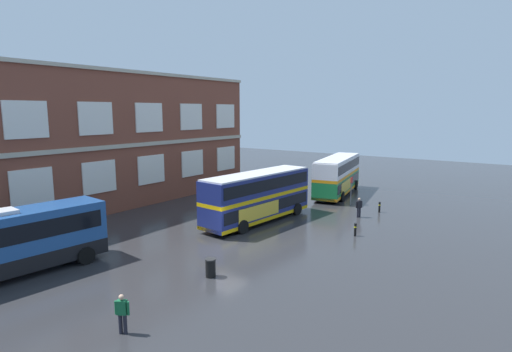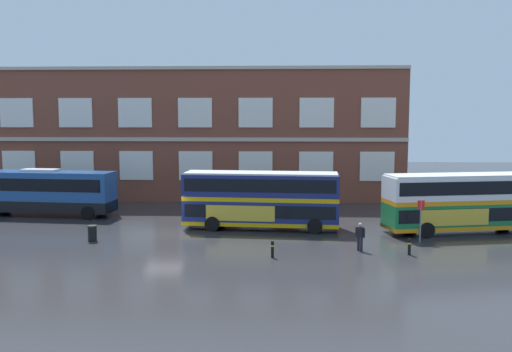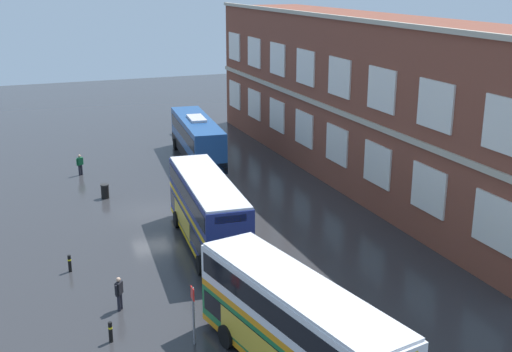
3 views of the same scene
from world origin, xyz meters
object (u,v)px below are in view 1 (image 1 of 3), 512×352
at_px(station_litter_bin, 211,268).
at_px(safety_bollard_west, 379,207).
at_px(bus_stand_flag, 351,188).
at_px(safety_bollard_east, 355,229).
at_px(double_decker_middle, 338,175).
at_px(double_decker_near, 258,196).
at_px(second_passenger, 122,312).
at_px(waiting_passenger, 359,207).

bearing_deg(station_litter_bin, safety_bollard_west, -7.99).
bearing_deg(bus_stand_flag, safety_bollard_east, -155.72).
xyz_separation_m(double_decker_middle, station_litter_bin, (-24.81, -3.70, -1.63)).
bearing_deg(station_litter_bin, bus_stand_flag, 1.61).
height_order(double_decker_middle, safety_bollard_west, double_decker_middle).
relative_size(double_decker_near, safety_bollard_west, 11.75).
distance_m(double_decker_near, safety_bollard_east, 8.27).
height_order(double_decker_near, safety_bollard_west, double_decker_near).
xyz_separation_m(double_decker_near, safety_bollard_east, (0.90, -8.05, -1.66)).
bearing_deg(second_passenger, safety_bollard_east, -8.49).
height_order(second_passenger, safety_bollard_west, second_passenger).
bearing_deg(second_passenger, bus_stand_flag, 3.22).
height_order(waiting_passenger, safety_bollard_east, waiting_passenger).
xyz_separation_m(safety_bollard_west, safety_bollard_east, (-7.93, -0.91, 0.00)).
height_order(double_decker_middle, safety_bollard_east, double_decker_middle).
relative_size(station_litter_bin, safety_bollard_east, 1.08).
bearing_deg(waiting_passenger, safety_bollard_west, -17.79).
height_order(waiting_passenger, safety_bollard_west, waiting_passenger).
bearing_deg(safety_bollard_east, station_litter_bin, 162.59).
bearing_deg(safety_bollard_east, double_decker_middle, 29.21).
xyz_separation_m(double_decker_middle, second_passenger, (-31.25, -4.66, -1.22)).
distance_m(second_passenger, safety_bollard_west, 26.08).
bearing_deg(safety_bollard_west, waiting_passenger, 162.21).
bearing_deg(bus_stand_flag, waiting_passenger, -149.55).
height_order(double_decker_middle, waiting_passenger, double_decker_middle).
relative_size(waiting_passenger, safety_bollard_east, 1.79).
height_order(double_decker_near, second_passenger, double_decker_near).
relative_size(double_decker_near, bus_stand_flag, 4.14).
bearing_deg(waiting_passenger, double_decker_middle, 35.08).
height_order(bus_stand_flag, station_litter_bin, bus_stand_flag).
relative_size(double_decker_near, waiting_passenger, 6.57).
bearing_deg(station_litter_bin, safety_bollard_east, -17.41).
bearing_deg(second_passenger, station_litter_bin, 8.43).
bearing_deg(safety_bollard_east, second_passenger, 171.51).
height_order(station_litter_bin, safety_bollard_west, station_litter_bin).
height_order(double_decker_near, safety_bollard_east, double_decker_near).
distance_m(double_decker_near, second_passenger, 18.04).
height_order(double_decker_near, waiting_passenger, double_decker_near).
xyz_separation_m(double_decker_near, safety_bollard_west, (8.83, -7.14, -1.66)).
bearing_deg(safety_bollard_west, bus_stand_flag, 66.09).
xyz_separation_m(double_decker_near, double_decker_middle, (14.06, -0.69, 0.00)).
distance_m(double_decker_middle, waiting_passenger, 9.79).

